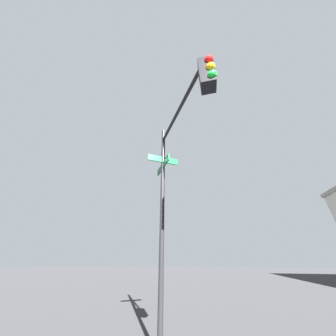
{
  "coord_description": "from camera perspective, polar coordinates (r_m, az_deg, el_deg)",
  "views": [
    {
      "loc": [
        -2.55,
        -5.96,
        1.68
      ],
      "look_at": [
        -5.66,
        -6.66,
        3.47
      ],
      "focal_mm": 17.7,
      "sensor_mm": 36.0,
      "label": 1
    }
  ],
  "objects": [
    {
      "name": "traffic_signal_near",
      "position": [
        4.1,
        3.66,
        6.24
      ],
      "size": [
        2.99,
        2.06,
        5.73
      ],
      "color": "black",
      "rests_on": "ground_plane"
    }
  ]
}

